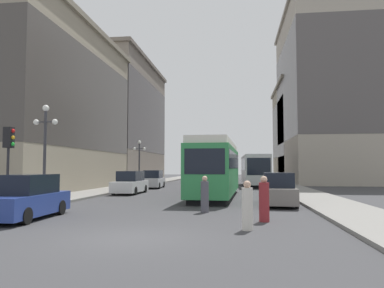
{
  "coord_description": "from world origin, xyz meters",
  "views": [
    {
      "loc": [
        3.23,
        -10.84,
        2.11
      ],
      "look_at": [
        0.5,
        10.96,
        3.51
      ],
      "focal_mm": 34.57,
      "sensor_mm": 36.0,
      "label": 1
    }
  ],
  "objects_px": {
    "parked_car_left_near": "(130,183)",
    "pedestrian_crossing_near": "(264,200)",
    "parked_car_left_far": "(153,180)",
    "pedestrian_on_sidewalk": "(205,195)",
    "transit_bus": "(255,169)",
    "lamp_post_left_far": "(139,156)",
    "pedestrian_crossing_far": "(247,207)",
    "traffic_light_near_left": "(9,146)",
    "lamp_post_left_near": "(45,138)",
    "parked_car_right_far": "(278,190)",
    "streetcar": "(216,168)",
    "parked_car_left_mid": "(26,198)"
  },
  "relations": [
    {
      "from": "parked_car_left_near",
      "to": "pedestrian_crossing_near",
      "type": "height_order",
      "value": "parked_car_left_near"
    },
    {
      "from": "parked_car_left_near",
      "to": "parked_car_left_far",
      "type": "bearing_deg",
      "value": 89.77
    },
    {
      "from": "parked_car_left_near",
      "to": "parked_car_left_far",
      "type": "xyz_separation_m",
      "value": [
        -0.0,
        8.12,
        -0.0
      ]
    },
    {
      "from": "pedestrian_crossing_near",
      "to": "pedestrian_on_sidewalk",
      "type": "xyz_separation_m",
      "value": [
        -2.57,
        2.7,
        -0.03
      ]
    },
    {
      "from": "transit_bus",
      "to": "pedestrian_crossing_near",
      "type": "xyz_separation_m",
      "value": [
        -0.85,
        -27.96,
        -1.12
      ]
    },
    {
      "from": "transit_bus",
      "to": "lamp_post_left_far",
      "type": "distance_m",
      "value": 13.13
    },
    {
      "from": "pedestrian_crossing_far",
      "to": "pedestrian_crossing_near",
      "type": "bearing_deg",
      "value": -131.96
    },
    {
      "from": "pedestrian_crossing_near",
      "to": "pedestrian_crossing_far",
      "type": "height_order",
      "value": "pedestrian_crossing_near"
    },
    {
      "from": "transit_bus",
      "to": "traffic_light_near_left",
      "type": "height_order",
      "value": "traffic_light_near_left"
    },
    {
      "from": "transit_bus",
      "to": "parked_car_left_far",
      "type": "distance_m",
      "value": 11.91
    },
    {
      "from": "parked_car_left_near",
      "to": "lamp_post_left_near",
      "type": "distance_m",
      "value": 10.56
    },
    {
      "from": "transit_bus",
      "to": "parked_car_right_far",
      "type": "height_order",
      "value": "transit_bus"
    },
    {
      "from": "parked_car_left_far",
      "to": "lamp_post_left_near",
      "type": "bearing_deg",
      "value": -98.06
    },
    {
      "from": "streetcar",
      "to": "lamp_post_left_near",
      "type": "relative_size",
      "value": 2.44
    },
    {
      "from": "traffic_light_near_left",
      "to": "parked_car_right_far",
      "type": "bearing_deg",
      "value": 24.12
    },
    {
      "from": "transit_bus",
      "to": "parked_car_right_far",
      "type": "bearing_deg",
      "value": -90.54
    },
    {
      "from": "streetcar",
      "to": "lamp_post_left_far",
      "type": "bearing_deg",
      "value": 128.24
    },
    {
      "from": "parked_car_left_mid",
      "to": "traffic_light_near_left",
      "type": "height_order",
      "value": "traffic_light_near_left"
    },
    {
      "from": "parked_car_left_near",
      "to": "lamp_post_left_far",
      "type": "distance_m",
      "value": 10.12
    },
    {
      "from": "streetcar",
      "to": "pedestrian_on_sidewalk",
      "type": "relative_size",
      "value": 7.75
    },
    {
      "from": "parked_car_left_far",
      "to": "traffic_light_near_left",
      "type": "relative_size",
      "value": 1.19
    },
    {
      "from": "pedestrian_crossing_near",
      "to": "lamp_post_left_far",
      "type": "bearing_deg",
      "value": 6.74
    },
    {
      "from": "transit_bus",
      "to": "lamp_post_left_far",
      "type": "relative_size",
      "value": 2.45
    },
    {
      "from": "pedestrian_crossing_far",
      "to": "lamp_post_left_near",
      "type": "relative_size",
      "value": 0.31
    },
    {
      "from": "streetcar",
      "to": "parked_car_left_far",
      "type": "bearing_deg",
      "value": 125.36
    },
    {
      "from": "parked_car_right_far",
      "to": "lamp_post_left_near",
      "type": "distance_m",
      "value": 13.29
    },
    {
      "from": "transit_bus",
      "to": "pedestrian_on_sidewalk",
      "type": "distance_m",
      "value": 25.52
    },
    {
      "from": "pedestrian_crossing_far",
      "to": "streetcar",
      "type": "bearing_deg",
      "value": -105.49
    },
    {
      "from": "transit_bus",
      "to": "pedestrian_crossing_far",
      "type": "relative_size",
      "value": 7.16
    },
    {
      "from": "parked_car_left_near",
      "to": "traffic_light_near_left",
      "type": "bearing_deg",
      "value": -97.32
    },
    {
      "from": "transit_bus",
      "to": "pedestrian_crossing_far",
      "type": "height_order",
      "value": "transit_bus"
    },
    {
      "from": "transit_bus",
      "to": "parked_car_right_far",
      "type": "relative_size",
      "value": 2.39
    },
    {
      "from": "traffic_light_near_left",
      "to": "lamp_post_left_far",
      "type": "bearing_deg",
      "value": 90.54
    },
    {
      "from": "traffic_light_near_left",
      "to": "pedestrian_on_sidewalk",
      "type": "bearing_deg",
      "value": 11.89
    },
    {
      "from": "traffic_light_near_left",
      "to": "transit_bus",
      "type": "bearing_deg",
      "value": 65.76
    },
    {
      "from": "pedestrian_on_sidewalk",
      "to": "lamp_post_left_near",
      "type": "height_order",
      "value": "lamp_post_left_near"
    },
    {
      "from": "parked_car_left_mid",
      "to": "parked_car_right_far",
      "type": "distance_m",
      "value": 12.9
    },
    {
      "from": "transit_bus",
      "to": "parked_car_left_mid",
      "type": "relative_size",
      "value": 2.5
    },
    {
      "from": "pedestrian_crossing_near",
      "to": "parked_car_right_far",
      "type": "bearing_deg",
      "value": -29.72
    },
    {
      "from": "parked_car_left_near",
      "to": "parked_car_right_far",
      "type": "bearing_deg",
      "value": -36.17
    },
    {
      "from": "streetcar",
      "to": "parked_car_left_far",
      "type": "height_order",
      "value": "streetcar"
    },
    {
      "from": "pedestrian_crossing_far",
      "to": "lamp_post_left_far",
      "type": "xyz_separation_m",
      "value": [
        -10.88,
        26.05,
        2.61
      ]
    },
    {
      "from": "parked_car_left_far",
      "to": "traffic_light_near_left",
      "type": "bearing_deg",
      "value": -96.51
    },
    {
      "from": "transit_bus",
      "to": "pedestrian_crossing_near",
      "type": "relative_size",
      "value": 6.71
    },
    {
      "from": "pedestrian_crossing_far",
      "to": "lamp_post_left_far",
      "type": "relative_size",
      "value": 0.34
    },
    {
      "from": "traffic_light_near_left",
      "to": "lamp_post_left_far",
      "type": "distance_m",
      "value": 23.15
    },
    {
      "from": "parked_car_right_far",
      "to": "parked_car_left_mid",
      "type": "bearing_deg",
      "value": 35.69
    },
    {
      "from": "parked_car_left_mid",
      "to": "lamp_post_left_near",
      "type": "bearing_deg",
      "value": 109.26
    },
    {
      "from": "streetcar",
      "to": "parked_car_left_near",
      "type": "relative_size",
      "value": 2.66
    },
    {
      "from": "traffic_light_near_left",
      "to": "lamp_post_left_far",
      "type": "height_order",
      "value": "lamp_post_left_far"
    }
  ]
}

